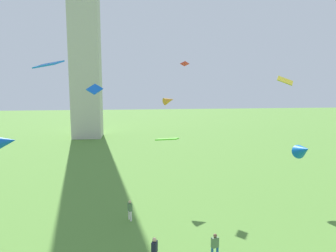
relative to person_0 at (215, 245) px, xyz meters
name	(u,v)px	position (x,y,z in m)	size (l,w,h in m)	color
person_0	(215,245)	(0.00, 0.00, 0.00)	(0.49, 0.37, 1.64)	#235693
person_2	(154,250)	(-3.65, -0.34, 0.08)	(0.41, 0.53, 1.78)	silver
person_3	(130,209)	(-5.11, 6.09, -0.02)	(0.39, 0.48, 1.60)	silver
kite_flying_0	(303,150)	(9.70, 7.80, 3.86)	(1.29, 2.08, 1.75)	#0A55B4
kite_flying_1	(285,81)	(10.03, 12.41, 9.80)	(1.81, 1.38, 1.01)	gold
kite_flying_4	(95,89)	(-7.35, 4.89, 9.19)	(1.11, 1.05, 0.76)	blue
kite_flying_5	(185,64)	(0.70, 16.00, 11.55)	(1.06, 1.03, 0.49)	red
kite_flying_7	(4,142)	(-13.21, 4.05, 5.78)	(1.85, 1.28, 1.40)	blue
kite_flying_9	(167,139)	(-2.56, 2.81, 5.99)	(1.65, 1.37, 0.30)	#58D927
kite_flying_10	(169,100)	(-1.18, 14.23, 7.83)	(1.37, 1.13, 0.95)	orange
kite_flying_11	(48,64)	(-8.97, -0.56, 10.57)	(1.56, 1.39, 0.45)	blue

